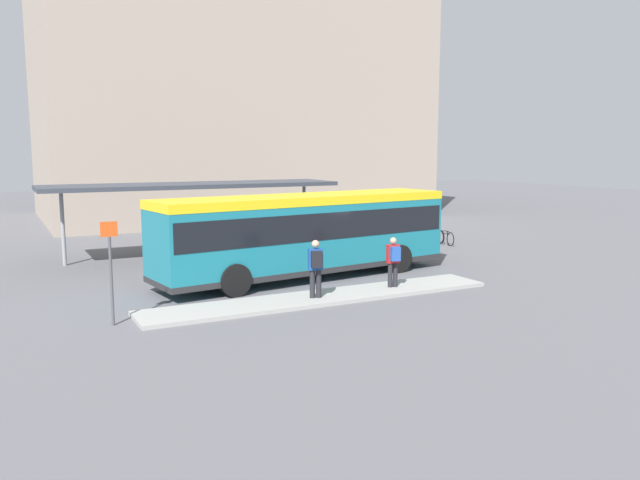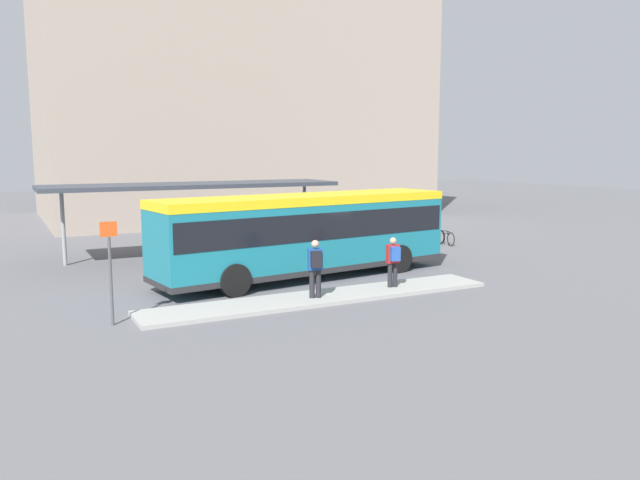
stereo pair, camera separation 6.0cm
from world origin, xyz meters
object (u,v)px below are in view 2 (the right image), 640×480
(bicycle_white, at_px, (432,236))
(pedestrian_waiting, at_px, (393,259))
(bicycle_black, at_px, (446,238))
(bicycle_red, at_px, (414,233))
(bicycle_yellow, at_px, (427,234))
(city_bus, at_px, (306,230))
(pedestrian_companion, at_px, (315,265))
(platform_sign, at_px, (110,268))
(potted_planter_near_shelter, at_px, (273,243))

(bicycle_white, bearing_deg, pedestrian_waiting, -48.63)
(bicycle_black, xyz_separation_m, bicycle_red, (-0.25, 2.32, 0.01))
(bicycle_red, bearing_deg, bicycle_yellow, 13.73)
(city_bus, xyz_separation_m, bicycle_black, (9.86, 4.18, -1.44))
(pedestrian_waiting, bearing_deg, pedestrian_companion, 105.91)
(city_bus, xyz_separation_m, pedestrian_companion, (-1.39, -3.42, -0.64))
(pedestrian_waiting, relative_size, pedestrian_companion, 0.93)
(bicycle_black, bearing_deg, platform_sign, 122.69)
(city_bus, distance_m, bicycle_black, 10.81)
(city_bus, xyz_separation_m, bicycle_white, (9.57, 4.95, -1.40))
(pedestrian_companion, xyz_separation_m, bicycle_black, (11.25, 7.60, -0.80))
(bicycle_yellow, relative_size, bicycle_red, 0.92)
(pedestrian_waiting, distance_m, pedestrian_companion, 3.01)
(bicycle_red, distance_m, potted_planter_near_shelter, 9.55)
(bicycle_white, xyz_separation_m, platform_sign, (-16.98, -8.19, 1.17))
(bicycle_black, bearing_deg, city_bus, 122.43)
(city_bus, bearing_deg, pedestrian_companion, -119.38)
(pedestrian_waiting, height_order, platform_sign, platform_sign)
(pedestrian_companion, height_order, bicycle_white, pedestrian_companion)
(bicycle_white, bearing_deg, pedestrian_companion, -57.10)
(pedestrian_companion, bearing_deg, pedestrian_waiting, -68.98)
(pedestrian_waiting, height_order, pedestrian_companion, pedestrian_companion)
(potted_planter_near_shelter, bearing_deg, bicycle_white, 5.86)
(city_bus, bearing_deg, platform_sign, -163.72)
(pedestrian_companion, relative_size, bicycle_black, 1.12)
(potted_planter_near_shelter, bearing_deg, city_bus, -95.72)
(bicycle_black, height_order, platform_sign, platform_sign)
(pedestrian_companion, relative_size, platform_sign, 0.65)
(pedestrian_waiting, bearing_deg, potted_planter_near_shelter, 22.00)
(city_bus, distance_m, pedestrian_waiting, 3.69)
(pedestrian_waiting, height_order, bicycle_white, pedestrian_waiting)
(pedestrian_waiting, distance_m, bicycle_black, 11.11)
(bicycle_black, relative_size, bicycle_yellow, 1.05)
(bicycle_yellow, bearing_deg, platform_sign, 119.81)
(pedestrian_waiting, height_order, bicycle_yellow, pedestrian_waiting)
(potted_planter_near_shelter, bearing_deg, bicycle_yellow, 10.30)
(bicycle_black, bearing_deg, pedestrian_companion, 133.51)
(pedestrian_waiting, relative_size, bicycle_white, 0.93)
(bicycle_black, height_order, bicycle_white, bicycle_white)
(bicycle_black, bearing_deg, pedestrian_waiting, 141.46)
(pedestrian_waiting, height_order, potted_planter_near_shelter, pedestrian_waiting)
(bicycle_yellow, bearing_deg, bicycle_red, 19.76)
(bicycle_white, xyz_separation_m, bicycle_yellow, (0.29, 0.78, -0.05))
(pedestrian_waiting, bearing_deg, bicycle_black, -35.53)
(pedestrian_companion, bearing_deg, city_bus, -4.50)
(platform_sign, bearing_deg, city_bus, 23.57)
(pedestrian_waiting, height_order, bicycle_red, pedestrian_waiting)
(potted_planter_near_shelter, bearing_deg, bicycle_red, 15.13)
(pedestrian_companion, distance_m, bicycle_red, 14.84)
(bicycle_white, height_order, bicycle_yellow, bicycle_white)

